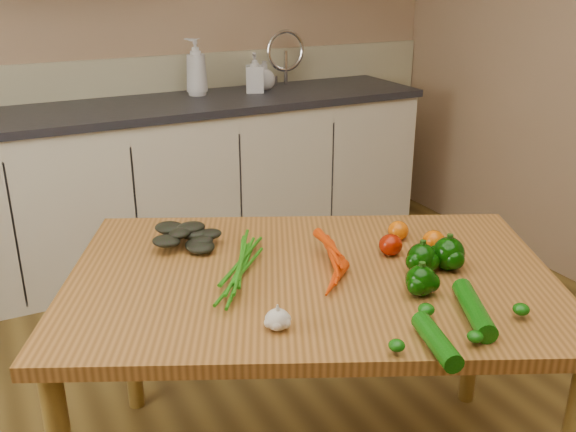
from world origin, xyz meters
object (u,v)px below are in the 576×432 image
at_px(leafy_greens, 189,231).
at_px(tomato_b, 398,230).
at_px(soap_bottle_b, 255,73).
at_px(pepper_b, 448,254).
at_px(pepper_c, 421,281).
at_px(tomato_a, 391,245).
at_px(pepper_a, 422,258).
at_px(tomato_c, 434,241).
at_px(carrot_bunch, 303,260).
at_px(soap_bottle_a, 196,67).
at_px(table, 311,298).
at_px(soap_bottle_c, 264,75).
at_px(garlic_bulb, 278,320).
at_px(zucchini_b, 436,341).
at_px(zucchini_a, 474,309).

bearing_deg(leafy_greens, tomato_b, -22.57).
height_order(soap_bottle_b, pepper_b, soap_bottle_b).
xyz_separation_m(pepper_c, tomato_a, (0.08, 0.25, -0.01)).
xyz_separation_m(pepper_a, tomato_c, (0.13, 0.10, -0.01)).
bearing_deg(pepper_c, tomato_b, 63.28).
distance_m(pepper_c, tomato_a, 0.26).
xyz_separation_m(soap_bottle_b, carrot_bunch, (-0.67, -1.85, -0.23)).
height_order(soap_bottle_a, tomato_a, soap_bottle_a).
xyz_separation_m(carrot_bunch, tomato_a, (0.29, -0.02, -0.00)).
height_order(soap_bottle_b, pepper_c, soap_bottle_b).
relative_size(soap_bottle_a, leafy_greens, 1.54).
bearing_deg(tomato_c, pepper_a, -140.92).
height_order(table, soap_bottle_c, soap_bottle_c).
bearing_deg(tomato_a, soap_bottle_b, 78.45).
relative_size(table, pepper_a, 19.32).
distance_m(leafy_greens, garlic_bulb, 0.58).
distance_m(pepper_a, pepper_b, 0.08).
bearing_deg(tomato_a, tomato_b, 43.64).
relative_size(leafy_greens, zucchini_b, 1.04).
xyz_separation_m(table, pepper_a, (0.29, -0.13, 0.13)).
bearing_deg(soap_bottle_a, pepper_b, 36.88).
relative_size(leafy_greens, pepper_b, 2.09).
relative_size(leafy_greens, garlic_bulb, 3.21).
xyz_separation_m(soap_bottle_a, leafy_greens, (-0.59, -1.59, -0.26)).
bearing_deg(soap_bottle_c, tomato_c, -106.92).
distance_m(pepper_b, tomato_a, 0.18).
distance_m(tomato_a, tomato_c, 0.14).
distance_m(leafy_greens, pepper_a, 0.72).
distance_m(soap_bottle_b, leafy_greens, 1.79).
height_order(garlic_bulb, tomato_a, tomato_a).
bearing_deg(soap_bottle_c, table, -118.47).
distance_m(leafy_greens, pepper_b, 0.79).
bearing_deg(soap_bottle_b, pepper_a, -77.63).
xyz_separation_m(soap_bottle_a, carrot_bunch, (-0.35, -1.91, -0.27)).
distance_m(carrot_bunch, pepper_b, 0.42).
xyz_separation_m(table, leafy_greens, (-0.25, 0.35, 0.13)).
xyz_separation_m(tomato_a, zucchini_b, (-0.21, -0.48, -0.01)).
bearing_deg(table, zucchini_a, -34.40).
bearing_deg(pepper_b, garlic_bulb, -172.47).
distance_m(table, zucchini_a, 0.48).
distance_m(garlic_bulb, tomato_a, 0.55).
distance_m(soap_bottle_a, garlic_bulb, 2.25).
height_order(soap_bottle_a, pepper_c, soap_bottle_a).
bearing_deg(carrot_bunch, pepper_c, -26.07).
relative_size(soap_bottle_c, tomato_b, 2.39).
height_order(soap_bottle_a, soap_bottle_c, soap_bottle_a).
bearing_deg(pepper_a, carrot_bunch, 152.80).
height_order(soap_bottle_a, pepper_a, soap_bottle_a).
height_order(table, garlic_bulb, garlic_bulb).
xyz_separation_m(leafy_greens, tomato_b, (0.62, -0.26, -0.02)).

